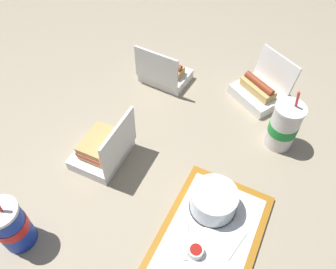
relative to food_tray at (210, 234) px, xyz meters
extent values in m
plane|color=gray|center=(0.25, 0.25, -0.01)|extent=(3.20, 3.20, 0.00)
cube|color=#A56619|center=(0.00, 0.00, 0.00)|extent=(0.37, 0.27, 0.01)
cube|color=white|center=(0.00, 0.00, 0.01)|extent=(0.33, 0.23, 0.00)
cylinder|color=black|center=(0.07, 0.02, 0.01)|extent=(0.13, 0.13, 0.01)
cylinder|color=#512D19|center=(0.07, 0.02, 0.04)|extent=(0.10, 0.10, 0.05)
cylinder|color=silver|center=(0.07, 0.02, 0.05)|extent=(0.13, 0.13, 0.07)
cylinder|color=white|center=(-0.07, 0.02, 0.02)|extent=(0.04, 0.04, 0.02)
cylinder|color=#9E140F|center=(-0.07, 0.02, 0.03)|extent=(0.03, 0.03, 0.01)
cube|color=white|center=(0.01, -0.03, 0.01)|extent=(0.12, 0.12, 0.00)
cube|color=white|center=(-0.05, 0.05, 0.01)|extent=(0.11, 0.05, 0.00)
cube|color=white|center=(0.53, 0.40, 0.01)|extent=(0.14, 0.19, 0.04)
cube|color=white|center=(0.46, 0.40, 0.10)|extent=(0.02, 0.18, 0.13)
cube|color=tan|center=(0.53, 0.40, 0.05)|extent=(0.07, 0.15, 0.03)
cylinder|color=brown|center=(0.53, 0.40, 0.07)|extent=(0.04, 0.14, 0.03)
cylinder|color=yellow|center=(0.53, 0.40, 0.08)|extent=(0.01, 0.12, 0.01)
cube|color=white|center=(0.10, 0.42, 0.01)|extent=(0.18, 0.15, 0.04)
cube|color=white|center=(0.10, 0.34, 0.11)|extent=(0.18, 0.01, 0.14)
cube|color=tan|center=(0.10, 0.42, 0.04)|extent=(0.13, 0.09, 0.02)
cube|color=#D64C38|center=(0.10, 0.42, 0.06)|extent=(0.13, 0.09, 0.01)
cube|color=tan|center=(0.10, 0.42, 0.08)|extent=(0.13, 0.09, 0.02)
cube|color=white|center=(0.58, 0.04, 0.01)|extent=(0.20, 0.21, 0.04)
cube|color=white|center=(0.64, 0.00, 0.10)|extent=(0.11, 0.17, 0.13)
cube|color=tan|center=(0.58, 0.04, 0.05)|extent=(0.12, 0.15, 0.03)
cylinder|color=brown|center=(0.58, 0.04, 0.07)|extent=(0.09, 0.13, 0.03)
cylinder|color=yellow|center=(0.58, 0.04, 0.08)|extent=(0.06, 0.10, 0.01)
cylinder|color=white|center=(0.40, -0.09, 0.07)|extent=(0.09, 0.09, 0.16)
cylinder|color=#198C33|center=(0.40, -0.09, 0.07)|extent=(0.09, 0.09, 0.04)
cylinder|color=white|center=(0.40, -0.09, 0.16)|extent=(0.10, 0.10, 0.01)
cylinder|color=red|center=(0.41, -0.10, 0.19)|extent=(0.01, 0.01, 0.06)
cylinder|color=#1938B7|center=(-0.23, 0.46, 0.07)|extent=(0.08, 0.08, 0.15)
cylinder|color=red|center=(-0.23, 0.46, 0.08)|extent=(0.09, 0.09, 0.03)
camera|label=1|loc=(-0.38, -0.05, 0.87)|focal=35.00mm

